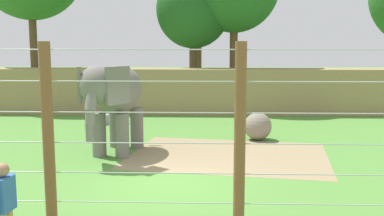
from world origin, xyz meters
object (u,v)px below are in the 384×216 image
(feed_trough, at_px, (110,119))
(elephant, at_px, (114,95))
(enrichment_ball, at_px, (258,126))
(zookeeper, at_px, (5,208))

(feed_trough, bearing_deg, elephant, -75.96)
(elephant, distance_m, enrichment_ball, 5.59)
(elephant, bearing_deg, feed_trough, 104.04)
(enrichment_ball, height_order, zookeeper, zookeeper)
(elephant, distance_m, feed_trough, 5.97)
(feed_trough, bearing_deg, enrichment_ball, -27.09)
(elephant, height_order, zookeeper, elephant)
(enrichment_ball, height_order, feed_trough, enrichment_ball)
(elephant, height_order, feed_trough, elephant)
(enrichment_ball, relative_size, feed_trough, 0.69)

